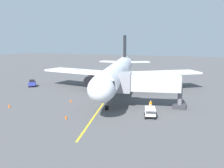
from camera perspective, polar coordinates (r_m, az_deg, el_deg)
ground_plane at (r=53.46m, az=1.51°, el=-1.20°), size 220.00×220.00×0.00m
apron_lead_in_line at (r=45.63m, az=-1.14°, el=-3.19°), size 8.36×39.22×0.01m
airplane at (r=50.74m, az=1.32°, el=2.76°), size 34.08×40.08×11.50m
jet_bridge at (r=39.28m, az=7.15°, el=0.12°), size 11.51×4.95×5.40m
ground_crew_marshaller at (r=37.29m, az=8.76°, el=-4.99°), size 0.45×0.34×1.71m
baggage_cart_near_nose at (r=34.96m, az=8.67°, el=-6.42°), size 2.08×2.87×1.27m
tug_portside at (r=59.20m, az=-17.71°, el=0.13°), size 2.54×2.75×1.50m
safety_cone_nose_left at (r=34.51m, az=-10.43°, el=-7.36°), size 0.32×0.32×0.55m
safety_cone_nose_right at (r=42.75m, az=-22.34°, el=-4.53°), size 0.32×0.32×0.55m
safety_cone_wing_starboard at (r=43.13m, az=-9.34°, el=-3.76°), size 0.32×0.32×0.55m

